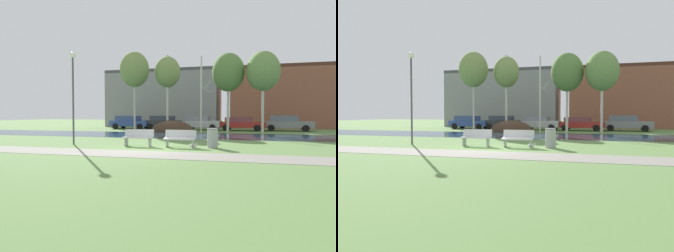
% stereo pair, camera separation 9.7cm
% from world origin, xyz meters
% --- Properties ---
extents(ground_plane, '(120.00, 120.00, 0.00)m').
position_xyz_m(ground_plane, '(0.00, 10.00, 0.00)').
color(ground_plane, '#5B7F42').
extents(paved_path_strip, '(60.00, 2.16, 0.01)m').
position_xyz_m(paved_path_strip, '(0.00, -1.91, 0.01)').
color(paved_path_strip, gray).
rests_on(paved_path_strip, ground).
extents(river_band, '(80.00, 6.57, 0.01)m').
position_xyz_m(river_band, '(0.00, 9.35, 0.00)').
color(river_band, '#284256').
rests_on(river_band, ground).
extents(soil_mound, '(4.14, 3.11, 2.15)m').
position_xyz_m(soil_mound, '(-2.61, 14.01, 0.00)').
color(soil_mound, '#423021').
rests_on(soil_mound, ground).
extents(bench_left, '(1.60, 0.57, 0.87)m').
position_xyz_m(bench_left, '(-1.12, 1.10, 0.47)').
color(bench_left, '#B2B5B7').
rests_on(bench_left, ground).
extents(bench_right, '(1.60, 0.57, 0.87)m').
position_xyz_m(bench_right, '(1.12, 1.10, 0.47)').
color(bench_right, '#B2B5B7').
rests_on(bench_right, ground).
extents(trash_bin, '(0.54, 0.54, 0.97)m').
position_xyz_m(trash_bin, '(2.74, 1.27, 0.50)').
color(trash_bin, '#999B9E').
rests_on(trash_bin, ground).
extents(seagull, '(0.45, 0.17, 0.26)m').
position_xyz_m(seagull, '(1.82, 1.07, 0.13)').
color(seagull, white).
rests_on(seagull, ground).
extents(streetlamp, '(0.32, 0.32, 5.07)m').
position_xyz_m(streetlamp, '(-4.90, 1.01, 3.41)').
color(streetlamp, '#4C4C51').
rests_on(streetlamp, ground).
extents(birch_far_left, '(2.86, 2.86, 7.75)m').
position_xyz_m(birch_far_left, '(-6.42, 13.98, 6.02)').
color(birch_far_left, beige).
rests_on(birch_far_left, ground).
extents(birch_left, '(2.52, 2.52, 7.43)m').
position_xyz_m(birch_left, '(-3.34, 14.88, 5.76)').
color(birch_left, beige).
rests_on(birch_left, ground).
extents(birch_center_left, '(0.96, 1.71, 7.04)m').
position_xyz_m(birch_center_left, '(0.15, 14.07, 3.55)').
color(birch_center_left, beige).
rests_on(birch_center_left, ground).
extents(birch_center, '(2.99, 2.99, 7.36)m').
position_xyz_m(birch_center, '(2.52, 15.00, 5.54)').
color(birch_center, beige).
rests_on(birch_center, ground).
extents(birch_center_right, '(2.93, 2.93, 7.25)m').
position_xyz_m(birch_center_right, '(5.60, 14.40, 5.47)').
color(birch_center_right, beige).
rests_on(birch_center_right, ground).
extents(parked_van_nearest_blue, '(4.73, 2.37, 1.49)m').
position_xyz_m(parked_van_nearest_blue, '(-8.60, 18.13, 0.79)').
color(parked_van_nearest_blue, '#2D4793').
rests_on(parked_van_nearest_blue, ground).
extents(parked_sedan_second_dark, '(4.41, 2.38, 1.49)m').
position_xyz_m(parked_sedan_second_dark, '(-4.51, 18.00, 0.79)').
color(parked_sedan_second_dark, '#282B30').
rests_on(parked_sedan_second_dark, ground).
extents(parked_hatch_third_silver, '(4.20, 2.30, 1.44)m').
position_xyz_m(parked_hatch_third_silver, '(-0.47, 17.71, 0.77)').
color(parked_hatch_third_silver, '#B2B5BC').
rests_on(parked_hatch_third_silver, ground).
extents(parked_wagon_fourth_red, '(4.69, 2.26, 1.35)m').
position_xyz_m(parked_wagon_fourth_red, '(3.66, 17.59, 0.73)').
color(parked_wagon_fourth_red, maroon).
rests_on(parked_wagon_fourth_red, ground).
extents(parked_suv_fifth_grey, '(4.81, 2.35, 1.54)m').
position_xyz_m(parked_suv_fifth_grey, '(8.04, 18.14, 0.81)').
color(parked_suv_fifth_grey, slate).
rests_on(parked_suv_fifth_grey, ground).
extents(building_grey_warehouse, '(14.78, 6.94, 7.48)m').
position_xyz_m(building_grey_warehouse, '(-6.85, 26.39, 3.74)').
color(building_grey_warehouse, gray).
rests_on(building_grey_warehouse, ground).
extents(building_brick_low, '(17.04, 6.87, 7.47)m').
position_xyz_m(building_brick_low, '(10.70, 26.60, 3.74)').
color(building_brick_low, brown).
rests_on(building_brick_low, ground).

